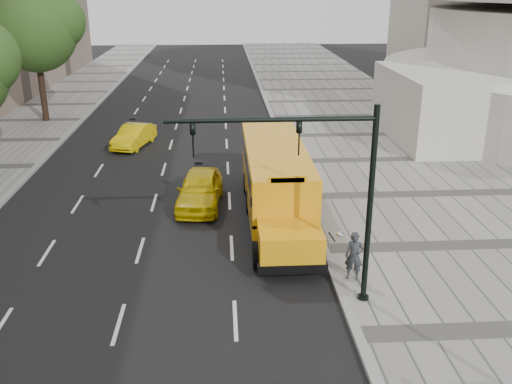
{
  "coord_description": "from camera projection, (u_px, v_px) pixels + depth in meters",
  "views": [
    {
      "loc": [
        2.22,
        -24.85,
        9.65
      ],
      "look_at": [
        3.5,
        -4.0,
        1.9
      ],
      "focal_mm": 40.0,
      "sensor_mm": 36.0,
      "label": 1
    }
  ],
  "objects": [
    {
      "name": "school_bus",
      "position": [
        276.0,
        177.0,
        24.47
      ],
      "size": [
        2.96,
        11.56,
        3.19
      ],
      "color": "#F5A10F",
      "rests_on": "ground"
    },
    {
      "name": "pedestrian",
      "position": [
        354.0,
        256.0,
        19.08
      ],
      "size": [
        0.71,
        0.57,
        1.7
      ],
      "primitive_type": "imported",
      "rotation": [
        0.0,
        0.0,
        -0.29
      ],
      "color": "#2D3134",
      "rests_on": "sidewalk_museum"
    },
    {
      "name": "ground",
      "position": [
        176.0,
        202.0,
        26.49
      ],
      "size": [
        140.0,
        140.0,
        0.0
      ],
      "primitive_type": "plane",
      "color": "black",
      "rests_on": "ground"
    },
    {
      "name": "curb_museum",
      "position": [
        304.0,
        198.0,
        26.81
      ],
      "size": [
        0.3,
        140.0,
        0.15
      ],
      "primitive_type": "cube",
      "color": "gray",
      "rests_on": "ground"
    },
    {
      "name": "taxi_near",
      "position": [
        200.0,
        190.0,
        25.77
      ],
      "size": [
        2.24,
        4.79,
        1.59
      ],
      "primitive_type": "imported",
      "rotation": [
        0.0,
        0.0,
        -0.08
      ],
      "color": "#D8B807",
      "rests_on": "ground"
    },
    {
      "name": "traffic_signal",
      "position": [
        324.0,
        183.0,
        16.71
      ],
      "size": [
        6.18,
        0.36,
        6.4
      ],
      "color": "black",
      "rests_on": "ground"
    },
    {
      "name": "taxi_far",
      "position": [
        134.0,
        136.0,
        35.13
      ],
      "size": [
        2.48,
        4.32,
        1.35
      ],
      "primitive_type": "imported",
      "rotation": [
        0.0,
        0.0,
        -0.27
      ],
      "color": "#D8B807",
      "rests_on": "ground"
    },
    {
      "name": "tree_c",
      "position": [
        36.0,
        30.0,
        39.16
      ],
      "size": [
        6.44,
        5.72,
        9.33
      ],
      "color": "black",
      "rests_on": "ground"
    },
    {
      "name": "sidewalk_museum",
      "position": [
        429.0,
        195.0,
        27.15
      ],
      "size": [
        12.0,
        140.0,
        0.15
      ],
      "primitive_type": "cube",
      "color": "gray",
      "rests_on": "ground"
    }
  ]
}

